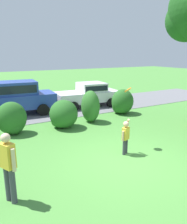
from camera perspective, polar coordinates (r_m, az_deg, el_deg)
ground_plane at (r=7.67m, az=8.45°, el=-12.31°), size 80.00×80.00×0.00m
driveway_strip at (r=14.15m, az=-11.04°, el=0.37°), size 28.00×4.40×0.02m
shrub_centre_left at (r=10.40m, az=-20.00°, el=-1.87°), size 1.29×1.04×1.45m
shrub_centre at (r=10.71m, az=-7.77°, el=-0.77°), size 1.34×1.34×1.35m
shrub_centre_right at (r=11.48m, az=-0.79°, el=1.43°), size 0.91×1.09×1.64m
shrub_far_end at (r=13.22m, az=7.23°, el=2.37°), size 1.32×1.18×1.45m
parked_sedan at (r=14.99m, az=-1.27°, el=4.71°), size 4.52×2.34×1.56m
parked_suv at (r=13.56m, az=-19.50°, el=3.78°), size 4.82×2.35×1.92m
child_thrower at (r=7.90m, az=8.15°, el=-5.79°), size 0.40×0.36×1.29m
frisbee at (r=8.21m, az=8.73°, el=5.58°), size 0.32×0.25×0.26m
adult_onlooker at (r=5.67m, az=-20.87°, el=-12.29°), size 0.35×0.49×1.74m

